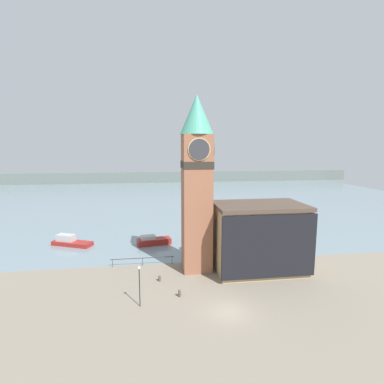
{
  "coord_description": "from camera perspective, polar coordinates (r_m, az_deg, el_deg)",
  "views": [
    {
      "loc": [
        -7.47,
        -27.15,
        16.34
      ],
      "look_at": [
        -2.51,
        8.24,
        10.98
      ],
      "focal_mm": 28.0,
      "sensor_mm": 36.0,
      "label": 1
    }
  ],
  "objects": [
    {
      "name": "ground_plane",
      "position": [
        32.56,
        6.88,
        -21.67
      ],
      "size": [
        160.0,
        160.0,
        0.0
      ],
      "primitive_type": "plane",
      "color": "gray"
    },
    {
      "name": "water",
      "position": [
        102.25,
        -3.69,
        -0.69
      ],
      "size": [
        160.0,
        120.0,
        0.0
      ],
      "color": "gray",
      "rests_on": "ground_plane"
    },
    {
      "name": "far_shoreline",
      "position": [
        141.53,
        -4.93,
        2.88
      ],
      "size": [
        180.0,
        3.0,
        5.0
      ],
      "color": "slate",
      "rests_on": "water"
    },
    {
      "name": "pier_railing",
      "position": [
        43.26,
        -9.39,
        -12.45
      ],
      "size": [
        8.8,
        0.08,
        1.09
      ],
      "color": "#333338",
      "rests_on": "ground_plane"
    },
    {
      "name": "clock_tower",
      "position": [
        38.82,
        0.91,
        2.31
      ],
      "size": [
        4.26,
        4.26,
        22.88
      ],
      "color": "#935B42",
      "rests_on": "ground_plane"
    },
    {
      "name": "pier_building",
      "position": [
        41.01,
        12.63,
        -8.43
      ],
      "size": [
        11.85,
        7.63,
        9.02
      ],
      "color": "tan",
      "rests_on": "ground_plane"
    },
    {
      "name": "boat_near",
      "position": [
        51.78,
        -7.43,
        -9.21
      ],
      "size": [
        5.88,
        3.0,
        1.64
      ],
      "rotation": [
        0.0,
        0.0,
        0.19
      ],
      "color": "maroon",
      "rests_on": "water"
    },
    {
      "name": "boat_far",
      "position": [
        54.99,
        -22.18,
        -8.72
      ],
      "size": [
        7.11,
        4.67,
        1.77
      ],
      "rotation": [
        0.0,
        0.0,
        -0.41
      ],
      "color": "maroon",
      "rests_on": "water"
    },
    {
      "name": "mooring_bollard_near",
      "position": [
        38.49,
        -6.2,
        -15.98
      ],
      "size": [
        0.34,
        0.34,
        0.76
      ],
      "color": "brown",
      "rests_on": "ground_plane"
    },
    {
      "name": "mooring_bollard_far",
      "position": [
        34.82,
        -2.37,
        -18.63
      ],
      "size": [
        0.34,
        0.34,
        0.84
      ],
      "color": "brown",
      "rests_on": "ground_plane"
    },
    {
      "name": "lamp_post",
      "position": [
        32.34,
        -10.0,
        -15.98
      ],
      "size": [
        0.32,
        0.32,
        4.34
      ],
      "color": "black",
      "rests_on": "ground_plane"
    }
  ]
}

